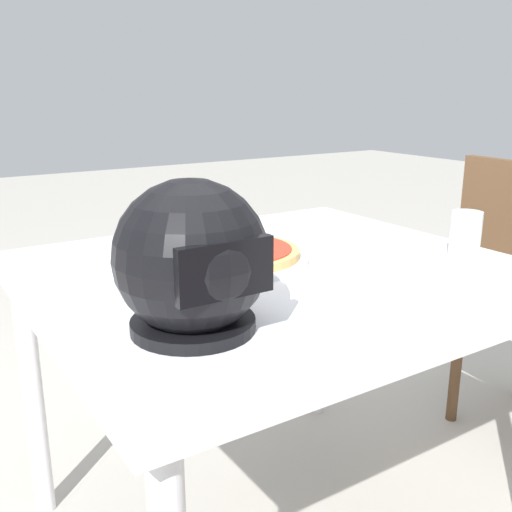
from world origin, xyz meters
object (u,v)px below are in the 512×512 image
at_px(motorcycle_helmet, 192,260).
at_px(dining_table, 277,302).
at_px(drinking_glass, 465,235).
at_px(pizza, 235,252).

bearing_deg(motorcycle_helmet, dining_table, -146.10).
distance_m(motorcycle_helmet, drinking_glass, 0.72).
bearing_deg(dining_table, pizza, -57.97).
relative_size(dining_table, pizza, 3.57).
bearing_deg(dining_table, motorcycle_helmet, 33.90).
xyz_separation_m(pizza, drinking_glass, (-0.46, 0.27, 0.03)).
bearing_deg(motorcycle_helmet, pizza, -130.61).
relative_size(dining_table, motorcycle_helmet, 4.19).
bearing_deg(motorcycle_helmet, drinking_glass, -177.14).
bearing_deg(drinking_glass, pizza, -30.02).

